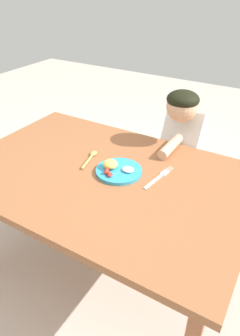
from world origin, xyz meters
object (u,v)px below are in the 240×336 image
(spoon, at_px, (91,157))
(person, at_px, (180,160))
(plate, at_px, (117,170))
(fork, at_px, (159,178))

(spoon, xyz_separation_m, person, (0.33, 0.48, -0.17))
(plate, distance_m, person, 0.57)
(person, bearing_deg, plate, 75.32)
(fork, height_order, spoon, spoon)
(fork, relative_size, person, 0.22)
(plate, distance_m, spoon, 0.19)
(plate, height_order, spoon, plate)
(plate, height_order, person, person)
(plate, bearing_deg, person, 75.32)
(plate, height_order, fork, plate)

